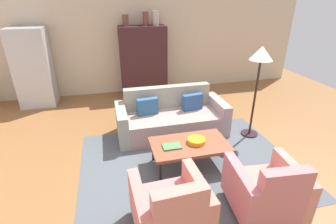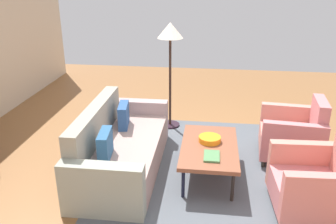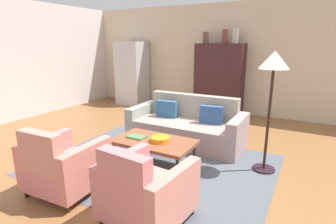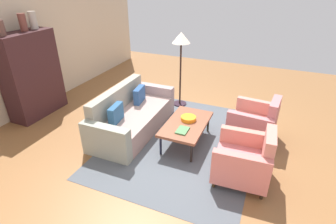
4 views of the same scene
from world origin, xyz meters
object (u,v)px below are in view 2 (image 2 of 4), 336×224
at_px(armchair_left, 318,184).
at_px(fruit_bowl, 210,139).
at_px(book_stack, 212,156).
at_px(coffee_table, 209,148).
at_px(armchair_right, 295,136).
at_px(couch, 118,149).
at_px(floor_lamp, 170,40).

distance_m(armchair_left, fruit_bowl, 1.37).
relative_size(armchair_left, book_stack, 3.20).
height_order(coffee_table, armchair_left, armchair_left).
height_order(armchair_right, book_stack, armchair_right).
distance_m(coffee_table, armchair_right, 1.31).
bearing_deg(book_stack, couch, 76.39).
height_order(armchair_left, book_stack, armchair_left).
height_order(armchair_right, floor_lamp, floor_lamp).
distance_m(couch, armchair_right, 2.43).
relative_size(armchair_left, armchair_right, 1.00).
relative_size(coffee_table, armchair_right, 1.36).
distance_m(coffee_table, book_stack, 0.30).
bearing_deg(floor_lamp, armchair_right, -115.59).
bearing_deg(couch, floor_lamp, 160.63).
xyz_separation_m(coffee_table, book_stack, (-0.30, -0.03, 0.05)).
relative_size(couch, floor_lamp, 1.22).
bearing_deg(armchair_left, floor_lamp, 38.86).
relative_size(couch, coffee_table, 1.75).
bearing_deg(armchair_right, armchair_left, -174.59).
height_order(armchair_left, armchair_right, same).
bearing_deg(coffee_table, armchair_left, -117.10).
distance_m(couch, book_stack, 1.26).
bearing_deg(floor_lamp, couch, 160.93).
relative_size(couch, armchair_right, 2.39).
height_order(coffee_table, fruit_bowl, fruit_bowl).
height_order(fruit_bowl, book_stack, fruit_bowl).
bearing_deg(coffee_table, couch, 90.02).
height_order(armchair_right, fruit_bowl, armchair_right).
bearing_deg(armchair_left, book_stack, 72.35).
distance_m(couch, coffee_table, 1.19).
relative_size(coffee_table, floor_lamp, 0.70).
bearing_deg(fruit_bowl, floor_lamp, 26.30).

